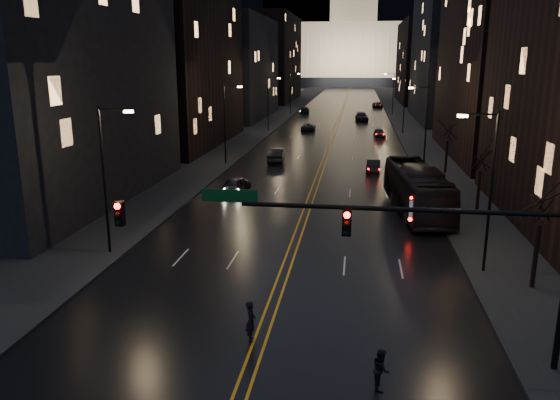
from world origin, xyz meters
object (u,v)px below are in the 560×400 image
at_px(pedestrian_a, 251,321).
at_px(oncoming_car_b, 276,155).
at_px(bus, 417,189).
at_px(pedestrian_b, 381,369).
at_px(traffic_signal, 411,238).
at_px(oncoming_car_a, 236,184).
at_px(receding_car_a, 373,166).

bearing_deg(pedestrian_a, oncoming_car_b, -1.48).
xyz_separation_m(bus, pedestrian_b, (-3.58, -24.44, -1.04)).
relative_size(bus, pedestrian_b, 8.42).
relative_size(bus, pedestrian_a, 7.22).
relative_size(bus, oncoming_car_b, 2.56).
xyz_separation_m(traffic_signal, oncoming_car_a, (-12.77, 27.06, -4.39)).
relative_size(receding_car_a, pedestrian_b, 2.60).
relative_size(pedestrian_a, pedestrian_b, 1.17).
distance_m(traffic_signal, pedestrian_a, 7.60).
bearing_deg(receding_car_a, oncoming_car_a, -135.96).
bearing_deg(traffic_signal, bus, 83.41).
bearing_deg(bus, pedestrian_b, -104.70).
height_order(receding_car_a, pedestrian_b, pedestrian_b).
distance_m(bus, oncoming_car_b, 24.24).
xyz_separation_m(bus, receding_car_a, (-2.94, 15.33, -1.15)).
distance_m(pedestrian_a, pedestrian_b, 5.96).
height_order(oncoming_car_b, pedestrian_a, pedestrian_a).
xyz_separation_m(traffic_signal, pedestrian_b, (-0.99, -2.00, -4.33)).
xyz_separation_m(oncoming_car_a, pedestrian_b, (11.78, -29.06, 0.06)).
xyz_separation_m(oncoming_car_a, receding_car_a, (12.43, 10.71, -0.05)).
bearing_deg(bus, oncoming_car_b, 119.03).
xyz_separation_m(receding_car_a, pedestrian_b, (-0.65, -39.76, 0.11)).
height_order(traffic_signal, receding_car_a, traffic_signal).
relative_size(traffic_signal, oncoming_car_b, 3.40).
distance_m(oncoming_car_a, pedestrian_b, 31.35).
xyz_separation_m(oncoming_car_b, receding_car_a, (11.08, -4.42, -0.18)).
height_order(bus, pedestrian_b, bus).
bearing_deg(oncoming_car_a, oncoming_car_b, -87.16).
xyz_separation_m(traffic_signal, receding_car_a, (-0.34, 37.77, -4.44)).
distance_m(receding_car_a, pedestrian_b, 39.77).
bearing_deg(bus, pedestrian_a, -118.61).
relative_size(oncoming_car_b, pedestrian_a, 2.82).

